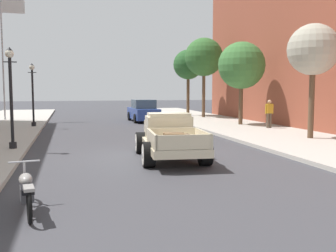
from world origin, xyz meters
TOP-DOWN VIEW (x-y plane):
  - ground_plane at (0.00, 0.00)m, footprint 140.00×140.00m
  - sidewalk_right at (7.25, 0.00)m, footprint 5.50×64.00m
  - hotrod_truck_cream at (0.49, -0.51)m, footprint 2.47×5.04m
  - motorcycle_parked at (-3.74, -5.72)m, footprint 0.63×2.10m
  - car_background_blue at (2.47, 14.80)m, footprint 1.93×4.33m
  - pedestrian_sidewalk_right at (8.48, 6.79)m, footprint 0.53×0.22m
  - street_lamp_near at (-5.03, 2.11)m, footprint 0.50×0.32m
  - street_lamp_far at (-5.05, 11.40)m, footprint 0.50×0.32m
  - flagpole at (-7.37, 17.33)m, footprint 1.74×0.16m
  - street_tree_nearest at (7.97, 2.03)m, footprint 2.34×2.34m
  - street_tree_second at (7.85, 9.35)m, footprint 3.02×3.02m
  - street_tree_third at (7.74, 16.18)m, footprint 3.09×3.09m
  - street_tree_farthest at (7.15, 18.53)m, footprint 2.57×2.57m

SIDE VIEW (x-z plane):
  - ground_plane at x=0.00m, z-range 0.00..0.00m
  - sidewalk_right at x=7.25m, z-range 0.00..0.15m
  - motorcycle_parked at x=-3.74m, z-range -0.02..0.91m
  - hotrod_truck_cream at x=0.49m, z-range -0.04..1.54m
  - car_background_blue at x=2.47m, z-range -0.06..1.59m
  - pedestrian_sidewalk_right at x=8.48m, z-range 0.26..1.91m
  - street_lamp_near at x=-5.03m, z-range 0.46..4.31m
  - street_lamp_far at x=-5.05m, z-range 0.46..4.31m
  - street_tree_second at x=7.85m, z-range 1.28..6.58m
  - street_tree_nearest at x=7.97m, z-range 1.56..6.80m
  - street_tree_farthest at x=7.15m, z-range 1.67..7.36m
  - street_tree_third at x=7.74m, z-range 1.79..8.20m
  - flagpole at x=-7.37m, z-range 1.19..10.35m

